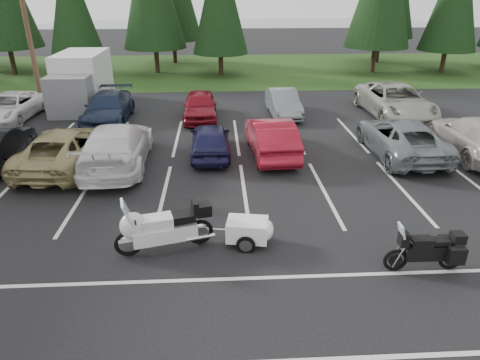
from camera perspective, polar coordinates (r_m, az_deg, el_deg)
The scene contains 21 objects.
ground at distance 13.37m, azimuth -1.24°, elevation -3.85°, with size 120.00×120.00×0.00m, color black.
grass_strip at distance 36.31m, azimuth -2.59°, elevation 14.51°, with size 80.00×16.00×0.01m, color #1C3A12.
lake_water at distance 67.19m, azimuth 0.65°, elevation 19.20°, with size 70.00×50.00×0.02m, color slate.
utility_pole at distance 25.69m, azimuth -26.64°, elevation 18.48°, with size 1.60×0.26×9.00m.
box_truck at distance 25.90m, azimuth -20.71°, elevation 12.13°, with size 2.40×5.60×2.90m, color silver, non-canonical shape.
stall_markings at distance 15.16m, azimuth -1.50°, elevation -0.24°, with size 32.00×16.00×0.01m, color silver.
conifer_3 at distance 34.68m, azimuth -21.66°, elevation 21.24°, with size 3.87×3.87×9.02m.
car_near_2 at distance 17.50m, azimuth -22.17°, elevation 3.99°, with size 2.47×5.36×1.49m, color #988C58.
car_near_3 at distance 16.90m, azimuth -16.10°, elevation 4.45°, with size 2.30×5.65×1.64m, color silver.
car_near_4 at distance 17.38m, azimuth -3.97°, elevation 5.40°, with size 1.57×3.91×1.33m, color #1A1A41.
car_near_5 at distance 17.43m, azimuth 4.17°, elevation 5.77°, with size 1.61×4.60×1.52m, color maroon.
car_near_6 at distance 18.53m, azimuth 20.69°, elevation 5.31°, with size 2.45×5.32×1.48m, color slate.
car_near_7 at distance 19.75m, azimuth 28.98°, elevation 5.10°, with size 2.23×5.49×1.59m, color #BDB6AD.
car_far_0 at distance 25.13m, azimuth -28.33°, elevation 8.57°, with size 2.20×4.77×1.33m, color white.
car_far_1 at distance 22.73m, azimuth -17.16°, elevation 9.15°, with size 2.03×4.99×1.45m, color #17213A.
car_far_2 at distance 22.37m, azimuth -5.34°, elevation 9.86°, with size 1.68×4.17×1.42m, color maroon.
car_far_3 at distance 23.09m, azimuth 5.80°, elevation 10.19°, with size 1.40×4.02×1.32m, color slate.
car_far_4 at distance 24.13m, azimuth 20.00°, elevation 9.90°, with size 2.76×5.98×1.66m, color #A1A094.
touring_motorcycle at distance 11.20m, azimuth -10.11°, elevation -5.72°, with size 2.85×0.88×1.58m, color silver, non-canonical shape.
cargo_trailer at distance 11.49m, azimuth 0.98°, elevation -6.94°, with size 1.57×0.88×0.73m, color white, non-canonical shape.
adventure_motorcycle at distance 11.26m, azimuth 23.54°, elevation -8.18°, with size 2.17×0.76×1.32m, color black, non-canonical shape.
Camera 1 is at (-0.35, -11.75, 6.38)m, focal length 32.00 mm.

